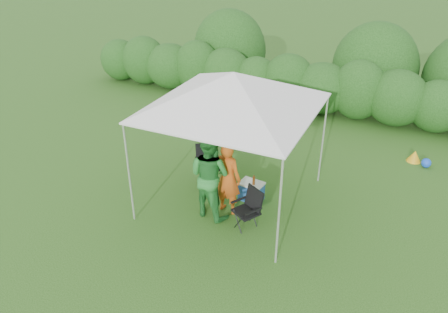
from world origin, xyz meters
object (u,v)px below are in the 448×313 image
at_px(canopy, 234,91).
at_px(woman, 210,175).
at_px(cooler, 251,191).
at_px(chair_left, 207,161).
at_px(chair_right, 249,206).
at_px(man, 228,178).

bearing_deg(canopy, woman, -105.90).
distance_m(woman, cooler, 1.22).
xyz_separation_m(canopy, chair_left, (-0.85, 0.49, -1.97)).
bearing_deg(woman, chair_right, -170.97).
xyz_separation_m(canopy, woman, (-0.19, -0.67, -1.55)).
xyz_separation_m(man, cooler, (0.29, 0.58, -0.58)).
relative_size(chair_right, cooler, 1.51).
relative_size(canopy, chair_left, 3.59).
xyz_separation_m(canopy, chair_right, (0.68, -0.73, -2.00)).
distance_m(man, cooler, 0.87).
xyz_separation_m(canopy, cooler, (0.38, 0.14, -2.25)).
relative_size(man, cooler, 2.92).
bearing_deg(chair_left, woman, -96.98).
distance_m(canopy, man, 1.73).
xyz_separation_m(chair_left, man, (0.93, -0.93, 0.30)).
bearing_deg(cooler, man, -109.57).
distance_m(chair_right, man, 0.74).
relative_size(chair_left, cooler, 1.60).
bearing_deg(cooler, chair_right, -63.61).
bearing_deg(cooler, canopy, -152.35).
distance_m(chair_left, woman, 1.40).
height_order(chair_left, man, man).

